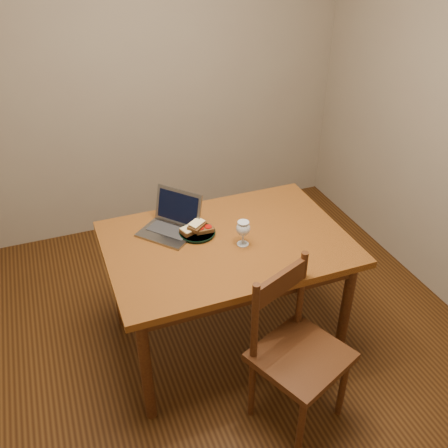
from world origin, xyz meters
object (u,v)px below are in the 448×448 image
object	(u,v)px
milk_glass	(243,233)
laptop	(172,221)
plate	(197,233)
chair	(298,346)
table	(227,253)

from	to	relation	value
milk_glass	laptop	size ratio (longest dim) A/B	0.37
plate	laptop	distance (m)	0.16
milk_glass	chair	bearing A→B (deg)	-83.26
milk_glass	table	bearing A→B (deg)	136.44
plate	chair	bearing A→B (deg)	-70.21
chair	plate	bearing A→B (deg)	87.00
table	laptop	world-z (taller)	laptop
chair	laptop	distance (m)	0.96
laptop	milk_glass	bearing A→B (deg)	7.25
milk_glass	laptop	world-z (taller)	laptop
milk_glass	laptop	bearing A→B (deg)	137.99
chair	plate	distance (m)	0.82
chair	milk_glass	distance (m)	0.64
plate	milk_glass	world-z (taller)	milk_glass
laptop	chair	bearing A→B (deg)	-16.32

